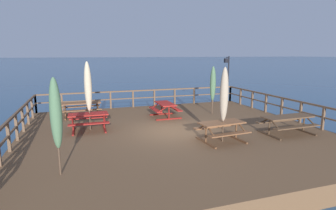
# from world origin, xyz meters

# --- Properties ---
(ground_plane) EXTENTS (600.00, 600.00, 0.00)m
(ground_plane) POSITION_xyz_m (0.00, 0.00, 0.00)
(ground_plane) COLOR navy
(wooden_deck) EXTENTS (12.97, 12.08, 0.66)m
(wooden_deck) POSITION_xyz_m (0.00, 0.00, 0.33)
(wooden_deck) COLOR brown
(wooden_deck) RESTS_ON ground
(railing_waterside_far) EXTENTS (12.77, 0.10, 1.09)m
(railing_waterside_far) POSITION_xyz_m (-0.00, 5.89, 1.39)
(railing_waterside_far) COLOR brown
(railing_waterside_far) RESTS_ON wooden_deck
(railing_side_left) EXTENTS (0.10, 11.88, 1.09)m
(railing_side_left) POSITION_xyz_m (-6.34, -0.00, 1.39)
(railing_side_left) COLOR brown
(railing_side_left) RESTS_ON wooden_deck
(railing_side_right) EXTENTS (0.10, 11.88, 1.09)m
(railing_side_right) POSITION_xyz_m (6.34, -0.00, 1.39)
(railing_side_right) COLOR brown
(railing_side_right) RESTS_ON wooden_deck
(picnic_table_mid_centre) EXTENTS (2.22, 1.44, 0.78)m
(picnic_table_mid_centre) POSITION_xyz_m (4.41, -1.92, 1.23)
(picnic_table_mid_centre) COLOR brown
(picnic_table_mid_centre) RESTS_ON wooden_deck
(picnic_table_front_left) EXTENTS (1.42, 1.62, 0.78)m
(picnic_table_front_left) POSITION_xyz_m (0.42, 2.66, 1.21)
(picnic_table_front_left) COLOR maroon
(picnic_table_front_left) RESTS_ON wooden_deck
(picnic_table_mid_left) EXTENTS (1.87, 1.54, 0.78)m
(picnic_table_mid_left) POSITION_xyz_m (1.26, -1.93, 1.22)
(picnic_table_mid_left) COLOR brown
(picnic_table_mid_left) RESTS_ON wooden_deck
(picnic_table_mid_right) EXTENTS (1.72, 1.42, 0.78)m
(picnic_table_mid_right) POSITION_xyz_m (-3.60, 1.27, 1.22)
(picnic_table_mid_right) COLOR maroon
(picnic_table_mid_right) RESTS_ON wooden_deck
(picnic_table_front_right) EXTENTS (2.07, 1.44, 0.78)m
(picnic_table_front_right) POSITION_xyz_m (-3.86, 4.27, 1.23)
(picnic_table_front_right) COLOR brown
(picnic_table_front_right) RESTS_ON wooden_deck
(patio_umbrella_short_front) EXTENTS (0.32, 0.32, 2.68)m
(patio_umbrella_short_front) POSITION_xyz_m (3.20, 2.58, 2.37)
(patio_umbrella_short_front) COLOR #4C3828
(patio_umbrella_short_front) RESTS_ON wooden_deck
(patio_umbrella_tall_front) EXTENTS (0.32, 0.32, 2.76)m
(patio_umbrella_tall_front) POSITION_xyz_m (-4.55, -3.16, 2.42)
(patio_umbrella_tall_front) COLOR #4C3828
(patio_umbrella_tall_front) RESTS_ON wooden_deck
(patio_umbrella_tall_back_left) EXTENTS (0.32, 0.32, 2.89)m
(patio_umbrella_tall_back_left) POSITION_xyz_m (1.29, -1.96, 2.50)
(patio_umbrella_tall_back_left) COLOR #4C3828
(patio_umbrella_tall_back_left) RESTS_ON wooden_deck
(patio_umbrella_short_back) EXTENTS (0.32, 0.32, 3.05)m
(patio_umbrella_short_back) POSITION_xyz_m (-3.54, 1.34, 2.60)
(patio_umbrella_short_back) COLOR #4C3828
(patio_umbrella_short_back) RESTS_ON wooden_deck
(lamp_post_hooked) EXTENTS (0.57, 0.50, 3.20)m
(lamp_post_hooked) POSITION_xyz_m (5.63, 5.21, 2.78)
(lamp_post_hooked) COLOR black
(lamp_post_hooked) RESTS_ON wooden_deck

